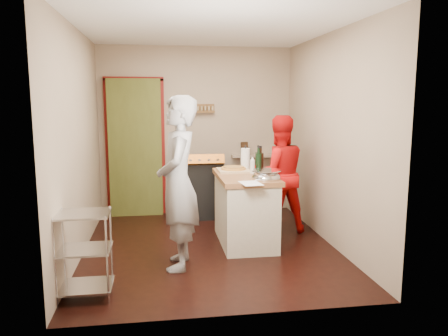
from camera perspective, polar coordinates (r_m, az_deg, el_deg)
The scene contains 10 objects.
floor at distance 5.45m, azimuth -1.86°, elevation -10.22°, with size 3.50×3.50×0.00m, color black.
back_wall at distance 6.93m, azimuth -8.90°, elevation 3.38°, with size 3.00×0.44×2.60m.
left_wall at distance 5.22m, azimuth -18.55°, elevation 3.11°, with size 0.04×3.50×2.60m, color tan.
right_wall at distance 5.55m, azimuth 13.68°, elevation 3.64°, with size 0.04×3.50×2.60m, color tan.
ceiling at distance 5.22m, azimuth -2.01°, elevation 18.00°, with size 3.00×3.50×0.02m, color white.
stove at distance 6.70m, azimuth -2.88°, elevation -2.60°, with size 0.60×0.63×1.00m.
wire_shelving at distance 4.20m, azimuth -17.80°, elevation -10.24°, with size 0.48×0.40×0.80m.
island at distance 5.48m, azimuth 2.83°, elevation -5.05°, with size 0.69×1.32×1.18m.
person_stripe at distance 4.61m, azimuth -6.01°, elevation -2.00°, with size 0.67×0.44×1.83m, color silver.
person_red at distance 5.93m, azimuth 7.16°, elevation -0.81°, with size 0.77×0.60×1.58m, color red.
Camera 1 is at (-0.59, -5.12, 1.78)m, focal length 35.00 mm.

